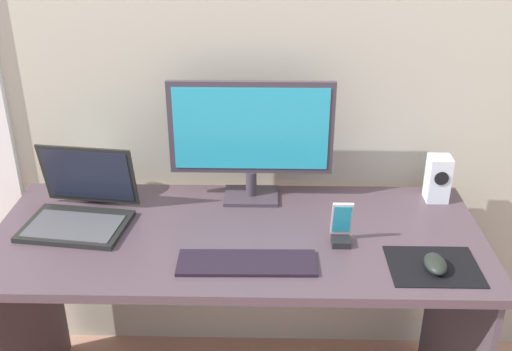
# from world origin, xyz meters

# --- Properties ---
(wall_back) EXTENTS (6.00, 0.04, 2.50)m
(wall_back) POSITION_xyz_m (0.00, 0.39, 1.25)
(wall_back) COLOR #B6B29C
(wall_back) RESTS_ON ground_plane
(desk) EXTENTS (1.50, 0.64, 0.73)m
(desk) POSITION_xyz_m (0.00, 0.00, 0.59)
(desk) COLOR #4B3B43
(desk) RESTS_ON ground_plane
(monitor) EXTENTS (0.53, 0.14, 0.41)m
(monitor) POSITION_xyz_m (0.04, 0.23, 0.96)
(monitor) COLOR #3C333D
(monitor) RESTS_ON desk
(speaker_right) EXTENTS (0.07, 0.08, 0.16)m
(speaker_right) POSITION_xyz_m (0.66, 0.23, 0.81)
(speaker_right) COLOR white
(speaker_right) RESTS_ON desk
(laptop) EXTENTS (0.34, 0.30, 0.23)m
(laptop) POSITION_xyz_m (-0.50, 0.06, 0.78)
(laptop) COLOR black
(laptop) RESTS_ON desk
(fishbowl) EXTENTS (0.17, 0.17, 0.17)m
(fishbowl) POSITION_xyz_m (-0.48, 0.23, 0.81)
(fishbowl) COLOR silver
(fishbowl) RESTS_ON desk
(keyboard_external) EXTENTS (0.39, 0.13, 0.01)m
(keyboard_external) POSITION_xyz_m (0.03, -0.17, 0.74)
(keyboard_external) COLOR black
(keyboard_external) RESTS_ON desk
(mousepad) EXTENTS (0.25, 0.20, 0.00)m
(mousepad) POSITION_xyz_m (0.55, -0.17, 0.73)
(mousepad) COLOR black
(mousepad) RESTS_ON desk
(mouse) EXTENTS (0.06, 0.10, 0.04)m
(mouse) POSITION_xyz_m (0.55, -0.19, 0.75)
(mouse) COLOR black
(mouse) RESTS_ON mousepad
(phone_in_dock) EXTENTS (0.06, 0.06, 0.14)m
(phone_in_dock) POSITION_xyz_m (0.31, -0.05, 0.78)
(phone_in_dock) COLOR black
(phone_in_dock) RESTS_ON desk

